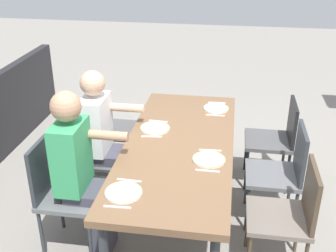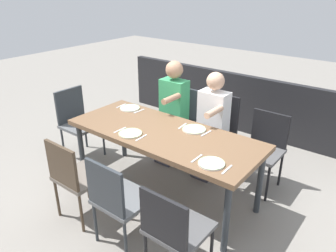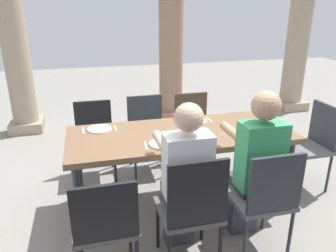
% 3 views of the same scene
% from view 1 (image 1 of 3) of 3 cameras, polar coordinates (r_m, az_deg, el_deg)
% --- Properties ---
extents(ground_plane, '(16.00, 16.00, 0.00)m').
position_cam_1_polar(ground_plane, '(3.74, 1.38, -12.82)').
color(ground_plane, gray).
extents(dining_table, '(2.08, 0.85, 0.77)m').
position_cam_1_polar(dining_table, '(3.35, 1.50, -3.35)').
color(dining_table, brown).
rests_on(dining_table, ground).
extents(chair_west_north, '(0.44, 0.44, 0.86)m').
position_cam_1_polar(chair_west_north, '(4.14, 14.54, -1.39)').
color(chair_west_north, '#4F4F50').
rests_on(chair_west_north, ground).
extents(chair_west_south, '(0.44, 0.44, 0.87)m').
position_cam_1_polar(chair_west_south, '(4.28, -8.37, 0.25)').
color(chair_west_south, '#4F4F50').
rests_on(chair_west_south, ground).
extents(chair_mid_north, '(0.44, 0.44, 0.88)m').
position_cam_1_polar(chair_mid_north, '(3.60, 15.31, -5.69)').
color(chair_mid_north, '#5B5E61').
rests_on(chair_mid_north, ground).
extents(chair_mid_south, '(0.44, 0.44, 0.95)m').
position_cam_1_polar(chair_mid_south, '(3.76, -11.15, -3.30)').
color(chair_mid_south, '#4F4F50').
rests_on(chair_mid_south, ground).
extents(chair_east_north, '(0.44, 0.44, 0.87)m').
position_cam_1_polar(chair_east_north, '(3.12, 16.21, -11.13)').
color(chair_east_north, '#6A6158').
rests_on(chair_east_north, ground).
extents(chair_east_south, '(0.44, 0.44, 0.92)m').
position_cam_1_polar(chair_east_south, '(3.30, -14.36, -8.12)').
color(chair_east_south, '#5B5E61').
rests_on(chair_east_south, ground).
extents(diner_woman_green, '(0.35, 0.49, 1.27)m').
position_cam_1_polar(diner_woman_green, '(3.64, -8.63, -1.51)').
color(diner_woman_green, '#3F3F4C').
rests_on(diner_woman_green, ground).
extents(diner_man_white, '(0.35, 0.50, 1.32)m').
position_cam_1_polar(diner_man_white, '(3.15, -11.71, -5.79)').
color(diner_man_white, '#3F3F4C').
rests_on(diner_man_white, ground).
extents(plate_0, '(0.23, 0.23, 0.02)m').
position_cam_1_polar(plate_0, '(3.96, 6.53, 2.42)').
color(plate_0, white).
rests_on(plate_0, dining_table).
extents(fork_0, '(0.02, 0.17, 0.01)m').
position_cam_1_polar(fork_0, '(4.10, 6.64, 3.16)').
color(fork_0, silver).
rests_on(fork_0, dining_table).
extents(spoon_0, '(0.02, 0.17, 0.01)m').
position_cam_1_polar(spoon_0, '(3.82, 6.41, 1.46)').
color(spoon_0, silver).
rests_on(spoon_0, dining_table).
extents(plate_1, '(0.25, 0.25, 0.02)m').
position_cam_1_polar(plate_1, '(3.55, -1.77, -0.27)').
color(plate_1, white).
rests_on(plate_1, dining_table).
extents(fork_1, '(0.03, 0.17, 0.01)m').
position_cam_1_polar(fork_1, '(3.68, -1.34, 0.65)').
color(fork_1, silver).
rests_on(fork_1, dining_table).
extents(spoon_1, '(0.03, 0.17, 0.01)m').
position_cam_1_polar(spoon_1, '(3.42, -2.23, -1.44)').
color(spoon_1, silver).
rests_on(spoon_1, dining_table).
extents(plate_2, '(0.24, 0.24, 0.02)m').
position_cam_1_polar(plate_2, '(3.10, 5.56, -4.53)').
color(plate_2, silver).
rests_on(plate_2, dining_table).
extents(fork_2, '(0.02, 0.17, 0.01)m').
position_cam_1_polar(fork_2, '(3.23, 5.74, -3.30)').
color(fork_2, silver).
rests_on(fork_2, dining_table).
extents(spoon_2, '(0.02, 0.17, 0.01)m').
position_cam_1_polar(spoon_2, '(2.97, 5.36, -6.07)').
color(spoon_2, silver).
rests_on(spoon_2, dining_table).
extents(plate_3, '(0.24, 0.24, 0.02)m').
position_cam_1_polar(plate_3, '(2.74, -6.06, -8.92)').
color(plate_3, white).
rests_on(plate_3, dining_table).
extents(fork_3, '(0.02, 0.17, 0.01)m').
position_cam_1_polar(fork_3, '(2.87, -5.30, -7.35)').
color(fork_3, silver).
rests_on(fork_3, dining_table).
extents(spoon_3, '(0.02, 0.17, 0.01)m').
position_cam_1_polar(spoon_3, '(2.63, -6.88, -10.85)').
color(spoon_3, silver).
rests_on(spoon_3, dining_table).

